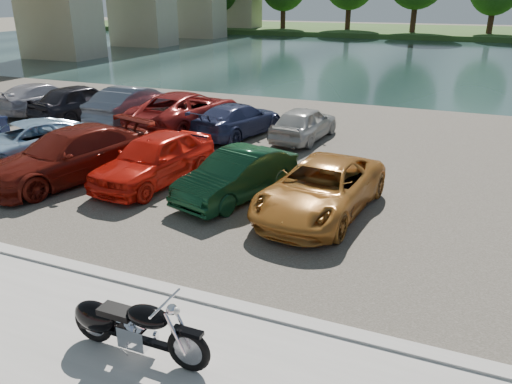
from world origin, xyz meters
TOP-DOWN VIEW (x-y plane):
  - ground at (0.00, 0.00)m, footprint 200.00×200.00m
  - kerb at (0.00, 2.00)m, footprint 60.00×0.30m
  - parking_lot at (0.00, 11.00)m, footprint 60.00×18.00m
  - river at (0.00, 40.00)m, footprint 120.00×40.00m
  - far_bank at (0.00, 72.00)m, footprint 120.00×24.00m
  - motorcycle at (0.16, 0.35)m, footprint 2.33×0.75m
  - car_2 at (-8.55, 6.88)m, footprint 3.32×4.91m
  - car_3 at (-5.97, 6.07)m, footprint 3.41×5.39m
  - car_4 at (-3.57, 6.78)m, footprint 2.14×4.37m
  - car_5 at (-0.93, 6.63)m, footprint 2.32×4.01m
  - car_6 at (1.36, 6.51)m, footprint 2.61×4.81m
  - car_7 at (-13.47, 12.69)m, footprint 2.28×4.71m
  - car_8 at (-10.93, 12.36)m, footprint 2.76×4.73m
  - car_9 at (-8.37, 12.63)m, footprint 1.85×4.71m
  - car_10 at (-5.85, 12.52)m, footprint 3.02×5.61m
  - car_11 at (-3.52, 12.36)m, footprint 2.62×4.55m
  - car_12 at (-1.02, 12.75)m, footprint 1.84×3.82m

SIDE VIEW (x-z plane):
  - ground at x=0.00m, z-range 0.00..0.00m
  - river at x=0.00m, z-range 0.00..0.00m
  - parking_lot at x=0.00m, z-range 0.00..0.04m
  - kerb at x=0.00m, z-range 0.00..0.14m
  - far_bank at x=0.00m, z-range 0.00..0.60m
  - motorcycle at x=0.16m, z-range 0.04..1.09m
  - car_11 at x=-3.52m, z-range 0.04..1.28m
  - car_2 at x=-8.55m, z-range 0.04..1.29m
  - car_5 at x=-0.93m, z-range 0.04..1.29m
  - car_12 at x=-1.02m, z-range 0.04..1.30m
  - car_6 at x=1.36m, z-range 0.04..1.32m
  - car_7 at x=-13.47m, z-range 0.04..1.36m
  - car_4 at x=-3.57m, z-range 0.04..1.47m
  - car_3 at x=-5.97m, z-range 0.04..1.49m
  - car_10 at x=-5.85m, z-range 0.04..1.54m
  - car_8 at x=-10.93m, z-range 0.04..1.55m
  - car_9 at x=-8.37m, z-range 0.04..1.57m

